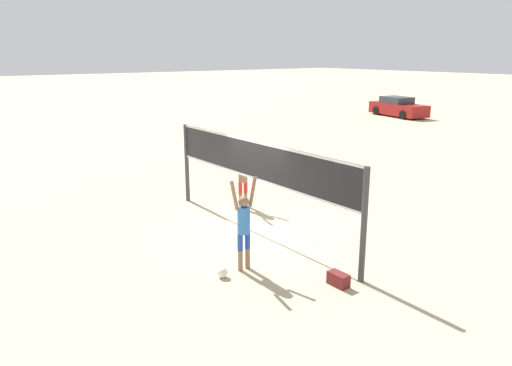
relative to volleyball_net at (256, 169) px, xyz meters
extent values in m
plane|color=#C6B28C|center=(0.00, 0.00, -1.73)|extent=(200.00, 200.00, 0.00)
cylinder|color=#38383D|center=(-3.69, 0.00, -0.49)|extent=(0.13, 0.13, 2.49)
cylinder|color=#38383D|center=(3.69, 0.00, -0.49)|extent=(0.13, 0.13, 2.49)
cube|color=black|center=(0.00, 0.00, 0.24)|extent=(7.25, 0.02, 1.03)
cube|color=white|center=(0.00, 0.00, 0.72)|extent=(7.25, 0.03, 0.06)
cube|color=white|center=(0.00, 0.00, -0.25)|extent=(7.25, 0.03, 0.06)
cylinder|color=#8C664C|center=(1.73, -1.73, -1.50)|extent=(0.11, 0.11, 0.47)
cylinder|color=#1E47A5|center=(1.73, -1.73, -1.07)|extent=(0.12, 0.12, 0.38)
cylinder|color=#8C664C|center=(1.73, -1.53, -1.50)|extent=(0.11, 0.11, 0.47)
cylinder|color=#1E47A5|center=(1.73, -1.53, -1.07)|extent=(0.12, 0.12, 0.38)
cylinder|color=#3372BF|center=(1.73, -1.63, -0.58)|extent=(0.28, 0.28, 0.60)
sphere|color=#8C664C|center=(1.73, -1.63, -0.16)|extent=(0.23, 0.23, 0.23)
cylinder|color=#8C664C|center=(1.73, -1.87, 0.02)|extent=(0.08, 0.22, 0.68)
cylinder|color=#8C664C|center=(1.73, -1.39, 0.02)|extent=(0.08, 0.22, 0.68)
cylinder|color=#8C664C|center=(-2.06, 1.14, -1.51)|extent=(0.11, 0.11, 0.44)
cylinder|color=red|center=(-2.06, 1.14, -1.11)|extent=(0.12, 0.12, 0.36)
cylinder|color=#8C664C|center=(-2.06, 0.94, -1.51)|extent=(0.11, 0.11, 0.44)
cylinder|color=red|center=(-2.06, 0.94, -1.11)|extent=(0.12, 0.12, 0.36)
cylinder|color=#8C664C|center=(-2.06, 1.04, -0.64)|extent=(0.28, 0.28, 0.57)
sphere|color=#8C664C|center=(-2.06, 1.04, -0.25)|extent=(0.22, 0.22, 0.22)
cylinder|color=#8C664C|center=(-2.06, 1.28, -0.07)|extent=(0.08, 0.21, 0.64)
cylinder|color=#8C664C|center=(-2.06, 0.80, -0.07)|extent=(0.08, 0.21, 0.64)
sphere|color=silver|center=(1.79, -2.24, -1.62)|extent=(0.23, 0.23, 0.23)
cube|color=maroon|center=(3.55, -0.53, -1.60)|extent=(0.46, 0.24, 0.28)
cube|color=maroon|center=(-13.41, 23.34, -1.19)|extent=(5.02, 2.61, 0.84)
cube|color=#2D333D|center=(-13.65, 23.39, -0.53)|extent=(2.41, 1.97, 0.48)
cylinder|color=black|center=(-11.80, 23.86, -1.41)|extent=(0.67, 0.34, 0.64)
cylinder|color=black|center=(-12.12, 22.25, -1.41)|extent=(0.67, 0.34, 0.64)
cylinder|color=black|center=(-14.71, 24.43, -1.41)|extent=(0.67, 0.34, 0.64)
cylinder|color=black|center=(-15.02, 22.82, -1.41)|extent=(0.67, 0.34, 0.64)
camera|label=1|loc=(10.09, -7.57, 2.96)|focal=35.00mm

